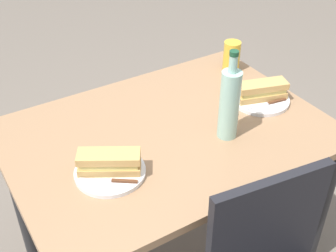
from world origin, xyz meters
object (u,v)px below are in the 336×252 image
object	(u,v)px
baguette_sandwich_far	(109,162)
knife_far	(112,181)
plate_near	(260,99)
dining_table	(168,155)
beer_glass	(232,56)
baguette_sandwich_near	(262,90)
water_bottle	(229,103)
knife_near	(269,103)
plate_far	(110,172)

from	to	relation	value
baguette_sandwich_far	knife_far	distance (m)	0.06
plate_near	baguette_sandwich_far	distance (m)	0.69
dining_table	beer_glass	size ratio (longest dim) A/B	8.56
baguette_sandwich_near	knife_far	xyz separation A→B (m)	(0.70, 0.13, -0.03)
water_bottle	knife_far	bearing A→B (deg)	2.58
knife_near	dining_table	bearing A→B (deg)	-10.20
plate_far	beer_glass	xyz separation A→B (m)	(-0.75, -0.34, 0.06)
plate_near	plate_far	size ratio (longest dim) A/B	1.00
dining_table	water_bottle	distance (m)	0.32
baguette_sandwich_near	beer_glass	distance (m)	0.27
baguette_sandwich_near	water_bottle	size ratio (longest dim) A/B	0.64
water_bottle	plate_near	bearing A→B (deg)	-156.64
knife_near	baguette_sandwich_far	size ratio (longest dim) A/B	0.88
plate_near	baguette_sandwich_near	world-z (taller)	baguette_sandwich_near
beer_glass	baguette_sandwich_near	bearing A→B (deg)	77.38
baguette_sandwich_far	dining_table	bearing A→B (deg)	-159.92
knife_far	dining_table	bearing A→B (deg)	-152.67
plate_near	baguette_sandwich_far	xyz separation A→B (m)	(0.69, 0.08, 0.04)
plate_near	knife_far	size ratio (longest dim) A/B	1.48
baguette_sandwich_near	plate_near	bearing A→B (deg)	180.00
plate_far	knife_far	xyz separation A→B (m)	(0.02, 0.05, 0.01)
plate_near	water_bottle	world-z (taller)	water_bottle
plate_far	knife_far	distance (m)	0.05
baguette_sandwich_near	knife_far	distance (m)	0.72
plate_near	water_bottle	distance (m)	0.30
dining_table	knife_near	xyz separation A→B (m)	(-0.41, 0.07, 0.13)
plate_near	knife_near	bearing A→B (deg)	85.52
baguette_sandwich_near	knife_far	size ratio (longest dim) A/B	1.36
knife_far	beer_glass	bearing A→B (deg)	-152.79
plate_far	baguette_sandwich_far	distance (m)	0.04
beer_glass	plate_near	bearing A→B (deg)	77.38
baguette_sandwich_near	beer_glass	size ratio (longest dim) A/B	1.57
baguette_sandwich_far	plate_near	bearing A→B (deg)	-173.54
plate_far	knife_near	bearing A→B (deg)	-177.69
baguette_sandwich_far	beer_glass	world-z (taller)	beer_glass
water_bottle	plate_far	bearing A→B (deg)	-3.91
dining_table	water_bottle	size ratio (longest dim) A/B	3.46
dining_table	plate_near	bearing A→B (deg)	176.80
baguette_sandwich_near	baguette_sandwich_far	distance (m)	0.69
plate_near	knife_far	bearing A→B (deg)	10.33
dining_table	plate_near	xyz separation A→B (m)	(-0.41, 0.02, 0.12)
knife_near	plate_far	world-z (taller)	knife_near
plate_near	water_bottle	xyz separation A→B (m)	(0.25, 0.11, 0.13)
baguette_sandwich_far	beer_glass	distance (m)	0.82
plate_far	dining_table	bearing A→B (deg)	-159.92
dining_table	baguette_sandwich_far	world-z (taller)	baguette_sandwich_far
plate_far	knife_far	world-z (taller)	knife_far
water_bottle	beer_glass	size ratio (longest dim) A/B	2.47
dining_table	plate_far	world-z (taller)	plate_far
baguette_sandwich_near	beer_glass	world-z (taller)	beer_glass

